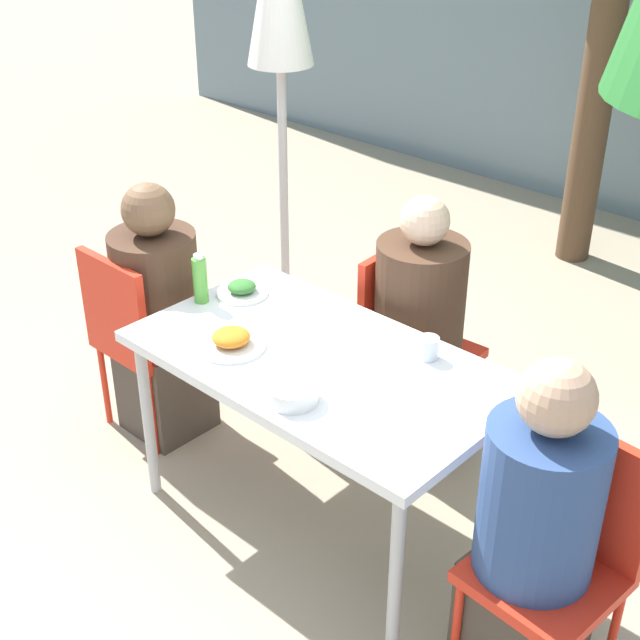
# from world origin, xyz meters

# --- Properties ---
(ground_plane) EXTENTS (24.00, 24.00, 0.00)m
(ground_plane) POSITION_xyz_m (0.00, 0.00, 0.00)
(ground_plane) COLOR tan
(dining_table) EXTENTS (1.35, 0.76, 0.75)m
(dining_table) POSITION_xyz_m (0.00, 0.00, 0.69)
(dining_table) COLOR white
(dining_table) RESTS_ON ground
(chair_left) EXTENTS (0.40, 0.40, 0.87)m
(chair_left) POSITION_xyz_m (-0.97, -0.08, 0.51)
(chair_left) COLOR red
(chair_left) RESTS_ON ground
(person_left) EXTENTS (0.36, 0.36, 1.15)m
(person_left) POSITION_xyz_m (-0.92, 0.00, 0.54)
(person_left) COLOR #473D33
(person_left) RESTS_ON ground
(chair_right) EXTENTS (0.43, 0.43, 0.87)m
(chair_right) POSITION_xyz_m (0.98, 0.00, 0.51)
(chair_right) COLOR red
(chair_right) RESTS_ON ground
(person_right) EXTENTS (0.35, 0.35, 1.16)m
(person_right) POSITION_xyz_m (0.92, -0.07, 0.54)
(person_right) COLOR #473D33
(person_right) RESTS_ON ground
(chair_far) EXTENTS (0.43, 0.43, 0.87)m
(chair_far) POSITION_xyz_m (-0.13, 0.68, 0.51)
(chair_far) COLOR red
(chair_far) RESTS_ON ground
(person_far) EXTENTS (0.36, 0.36, 1.15)m
(person_far) POSITION_xyz_m (-0.04, 0.63, 0.54)
(person_far) COLOR #473D33
(person_far) RESTS_ON ground
(closed_umbrella) EXTENTS (0.36, 0.36, 2.20)m
(closed_umbrella) POSITION_xyz_m (-1.15, 0.97, 1.63)
(closed_umbrella) COLOR #333333
(closed_umbrella) RESTS_ON ground
(plate_0) EXTENTS (0.25, 0.25, 0.07)m
(plate_0) POSITION_xyz_m (-0.28, -0.16, 0.78)
(plate_0) COLOR white
(plate_0) RESTS_ON dining_table
(plate_1) EXTENTS (0.20, 0.20, 0.06)m
(plate_1) POSITION_xyz_m (-0.54, 0.13, 0.77)
(plate_1) COLOR white
(plate_1) RESTS_ON dining_table
(bottle) EXTENTS (0.06, 0.06, 0.20)m
(bottle) POSITION_xyz_m (-0.62, -0.01, 0.85)
(bottle) COLOR #51A338
(bottle) RESTS_ON dining_table
(drinking_cup) EXTENTS (0.07, 0.07, 0.08)m
(drinking_cup) POSITION_xyz_m (0.28, 0.25, 0.79)
(drinking_cup) COLOR silver
(drinking_cup) RESTS_ON dining_table
(salad_bowl) EXTENTS (0.17, 0.17, 0.06)m
(salad_bowl) POSITION_xyz_m (0.12, -0.25, 0.78)
(salad_bowl) COLOR white
(salad_bowl) RESTS_ON dining_table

